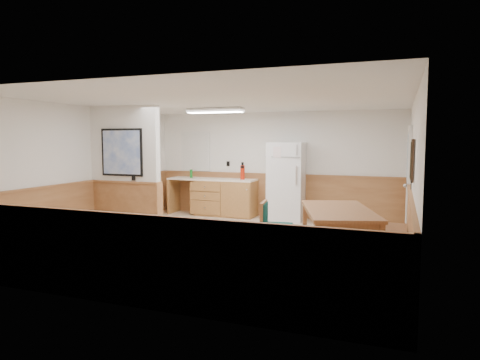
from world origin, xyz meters
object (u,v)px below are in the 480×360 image
at_px(dining_bench, 395,239).
at_px(fire_extinguisher, 243,172).
at_px(dining_table, 338,214).
at_px(dining_chair, 271,224).
at_px(soap_bottle, 191,174).
at_px(refrigerator, 286,181).

relative_size(dining_bench, fire_extinguisher, 3.78).
relative_size(dining_table, dining_chair, 2.58).
xyz_separation_m(dining_chair, soap_bottle, (-2.96, 2.98, 0.51)).
bearing_deg(dining_chair, refrigerator, 91.05).
bearing_deg(dining_table, dining_bench, -19.30).
bearing_deg(dining_table, refrigerator, 102.62).
bearing_deg(dining_chair, soap_bottle, 126.02).
relative_size(fire_extinguisher, soap_bottle, 2.00).
bearing_deg(dining_bench, dining_chair, -172.38).
bearing_deg(dining_table, fire_extinguisher, 116.81).
height_order(dining_chair, fire_extinguisher, fire_extinguisher).
xyz_separation_m(refrigerator, dining_chair, (0.51, -2.94, -0.40)).
bearing_deg(soap_bottle, dining_table, -34.31).
bearing_deg(dining_bench, fire_extinguisher, 142.27).
bearing_deg(dining_chair, fire_extinguisher, 109.38).
bearing_deg(refrigerator, fire_extinguisher, 176.19).
distance_m(dining_chair, fire_extinguisher, 3.42).
bearing_deg(fire_extinguisher, dining_table, -25.97).
bearing_deg(refrigerator, dining_bench, -50.79).
bearing_deg(dining_bench, soap_bottle, 150.98).
distance_m(dining_table, dining_bench, 0.91).
height_order(dining_table, soap_bottle, soap_bottle).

